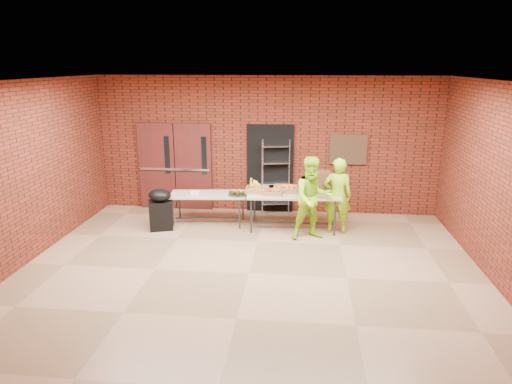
# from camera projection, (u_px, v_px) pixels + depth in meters

# --- Properties ---
(room) EXTENTS (8.08, 7.08, 3.28)m
(room) POSITION_uv_depth(u_px,v_px,m) (248.00, 183.00, 7.35)
(room) COLOR olive
(room) RESTS_ON ground
(double_doors) EXTENTS (1.78, 0.12, 2.10)m
(double_doors) POSITION_uv_depth(u_px,v_px,m) (175.00, 167.00, 11.01)
(double_doors) COLOR #4D1617
(double_doors) RESTS_ON room
(dark_doorway) EXTENTS (1.10, 0.06, 2.10)m
(dark_doorway) POSITION_uv_depth(u_px,v_px,m) (270.00, 169.00, 10.81)
(dark_doorway) COLOR black
(dark_doorway) RESTS_ON room
(bronze_plaque) EXTENTS (0.85, 0.04, 0.70)m
(bronze_plaque) POSITION_uv_depth(u_px,v_px,m) (348.00, 149.00, 10.48)
(bronze_plaque) COLOR #412C1A
(bronze_plaque) RESTS_ON room
(wire_rack) EXTENTS (0.68, 0.33, 1.77)m
(wire_rack) POSITION_uv_depth(u_px,v_px,m) (276.00, 177.00, 10.70)
(wire_rack) COLOR #B0B1B7
(wire_rack) RESTS_ON room
(table_left) EXTENTS (1.72, 0.85, 0.68)m
(table_left) POSITION_uv_depth(u_px,v_px,m) (208.00, 196.00, 10.08)
(table_left) COLOR tan
(table_left) RESTS_ON room
(table_right) EXTENTS (2.00, 0.92, 0.80)m
(table_right) POSITION_uv_depth(u_px,v_px,m) (293.00, 196.00, 9.69)
(table_right) COLOR tan
(table_right) RESTS_ON room
(basket_bananas) EXTENTS (0.47, 0.37, 0.15)m
(basket_bananas) POSITION_uv_depth(u_px,v_px,m) (257.00, 189.00, 9.72)
(basket_bananas) COLOR #A36E41
(basket_bananas) RESTS_ON table_right
(basket_oranges) EXTENTS (0.50, 0.39, 0.16)m
(basket_oranges) POSITION_uv_depth(u_px,v_px,m) (285.00, 189.00, 9.76)
(basket_oranges) COLOR #A36E41
(basket_oranges) RESTS_ON table_right
(basket_apples) EXTENTS (0.40, 0.31, 0.12)m
(basket_apples) POSITION_uv_depth(u_px,v_px,m) (273.00, 192.00, 9.55)
(basket_apples) COLOR #A36E41
(basket_apples) RESTS_ON table_right
(muffin_tray) EXTENTS (0.42, 0.42, 0.11)m
(muffin_tray) POSITION_uv_depth(u_px,v_px,m) (237.00, 193.00, 9.96)
(muffin_tray) COLOR #15511B
(muffin_tray) RESTS_ON table_left
(napkin_box) EXTENTS (0.20, 0.13, 0.07)m
(napkin_box) POSITION_uv_depth(u_px,v_px,m) (195.00, 192.00, 10.06)
(napkin_box) COLOR white
(napkin_box) RESTS_ON table_left
(coffee_dispenser) EXTENTS (0.35, 0.31, 0.46)m
(coffee_dispenser) POSITION_uv_depth(u_px,v_px,m) (322.00, 182.00, 9.68)
(coffee_dispenser) COLOR #53331C
(coffee_dispenser) RESTS_ON table_right
(cup_stack_front) EXTENTS (0.08, 0.08, 0.23)m
(cup_stack_front) POSITION_uv_depth(u_px,v_px,m) (309.00, 190.00, 9.48)
(cup_stack_front) COLOR white
(cup_stack_front) RESTS_ON table_right
(cup_stack_mid) EXTENTS (0.09, 0.09, 0.26)m
(cup_stack_mid) POSITION_uv_depth(u_px,v_px,m) (315.00, 190.00, 9.42)
(cup_stack_mid) COLOR white
(cup_stack_mid) RESTS_ON table_right
(cup_stack_back) EXTENTS (0.08, 0.08, 0.23)m
(cup_stack_back) POSITION_uv_depth(u_px,v_px,m) (307.00, 188.00, 9.65)
(cup_stack_back) COLOR white
(cup_stack_back) RESTS_ON table_right
(covered_grill) EXTENTS (0.59, 0.54, 0.89)m
(covered_grill) POSITION_uv_depth(u_px,v_px,m) (161.00, 209.00, 9.78)
(covered_grill) COLOR black
(covered_grill) RESTS_ON room
(volunteer_woman) EXTENTS (0.60, 0.40, 1.61)m
(volunteer_woman) POSITION_uv_depth(u_px,v_px,m) (337.00, 196.00, 9.49)
(volunteer_woman) COLOR #8CCB16
(volunteer_woman) RESTS_ON room
(volunteer_man) EXTENTS (0.99, 0.87, 1.70)m
(volunteer_man) POSITION_uv_depth(u_px,v_px,m) (313.00, 198.00, 9.13)
(volunteer_man) COLOR #8CCB16
(volunteer_man) RESTS_ON room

